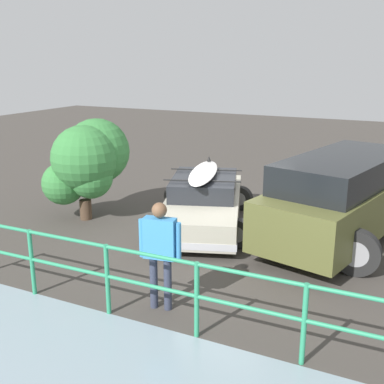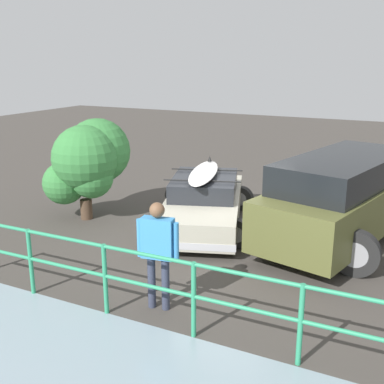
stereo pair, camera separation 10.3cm
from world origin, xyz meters
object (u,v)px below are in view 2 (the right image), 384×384
(sedan_car, at_px, (204,202))
(person_bystander, at_px, (158,246))
(suv_car, at_px, (343,197))
(bush_near_left, at_px, (87,159))

(sedan_car, relative_size, person_bystander, 2.60)
(suv_car, xyz_separation_m, bush_near_left, (5.77, 1.11, 0.48))
(sedan_car, distance_m, suv_car, 3.09)
(suv_car, height_order, bush_near_left, bush_near_left)
(person_bystander, height_order, bush_near_left, bush_near_left)
(suv_car, height_order, person_bystander, suv_car)
(sedan_car, distance_m, person_bystander, 4.01)
(sedan_car, distance_m, bush_near_left, 2.96)
(suv_car, distance_m, bush_near_left, 5.90)
(suv_car, relative_size, person_bystander, 3.00)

